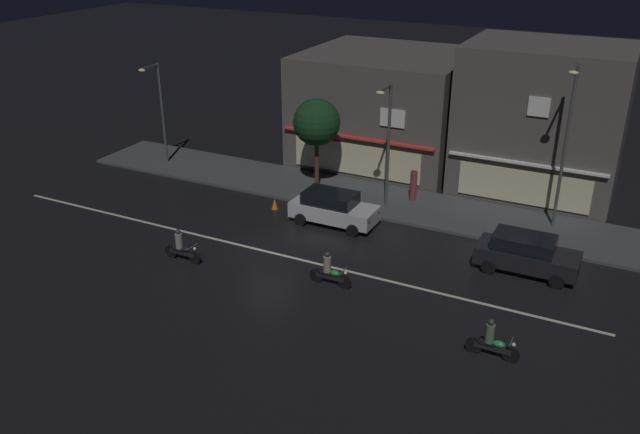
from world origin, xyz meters
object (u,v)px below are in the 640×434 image
object	(u,v)px
streetlamp_west	(159,104)
motorcycle_opposite_lane	(492,342)
streetlamp_east	(566,136)
traffic_cone	(275,204)
motorcycle_following	(181,248)
parked_car_trailing	(333,208)
parked_car_near_kerb	(526,253)
motorcycle_lead	(329,271)
streetlamp_mid	(387,136)
pedestrian_on_sidewalk	(413,185)

from	to	relation	value
streetlamp_west	motorcycle_opposite_lane	world-z (taller)	streetlamp_west
streetlamp_east	traffic_cone	bearing A→B (deg)	-163.40
motorcycle_following	traffic_cone	xyz separation A→B (m)	(0.81, 6.84, -0.36)
streetlamp_west	parked_car_trailing	distance (m)	13.71
parked_car_near_kerb	parked_car_trailing	size ratio (longest dim) A/B	1.00
parked_car_near_kerb	motorcycle_opposite_lane	world-z (taller)	parked_car_near_kerb
parked_car_near_kerb	motorcycle_lead	size ratio (longest dim) A/B	2.26
streetlamp_mid	streetlamp_east	bearing A→B (deg)	9.69
motorcycle_following	motorcycle_opposite_lane	xyz separation A→B (m)	(14.08, -0.93, 0.00)
pedestrian_on_sidewalk	motorcycle_lead	size ratio (longest dim) A/B	0.97
streetlamp_west	streetlamp_east	size ratio (longest dim) A/B	0.76
motorcycle_lead	streetlamp_west	bearing A→B (deg)	-26.52
streetlamp_west	streetlamp_east	distance (m)	23.01
motorcycle_opposite_lane	streetlamp_east	bearing A→B (deg)	-83.04
streetlamp_west	motorcycle_following	distance (m)	13.35
parked_car_trailing	motorcycle_following	distance (m)	7.87
motorcycle_lead	streetlamp_east	bearing A→B (deg)	-124.62
pedestrian_on_sidewalk	motorcycle_lead	world-z (taller)	pedestrian_on_sidewalk
parked_car_trailing	parked_car_near_kerb	bearing A→B (deg)	-3.98
parked_car_near_kerb	motorcycle_following	world-z (taller)	parked_car_near_kerb
traffic_cone	parked_car_trailing	bearing A→B (deg)	-4.59
motorcycle_opposite_lane	traffic_cone	distance (m)	15.38
parked_car_trailing	motorcycle_following	xyz separation A→B (m)	(-4.35, -6.55, -0.24)
motorcycle_following	pedestrian_on_sidewalk	bearing A→B (deg)	-130.96
streetlamp_mid	motorcycle_lead	size ratio (longest dim) A/B	3.42
parked_car_trailing	streetlamp_west	bearing A→B (deg)	166.71
streetlamp_mid	motorcycle_following	world-z (taller)	streetlamp_mid
parked_car_trailing	motorcycle_lead	bearing A→B (deg)	-65.77
parked_car_trailing	streetlamp_east	bearing A→B (deg)	23.41
motorcycle_following	motorcycle_opposite_lane	bearing A→B (deg)	167.86
parked_car_trailing	traffic_cone	distance (m)	3.60
streetlamp_west	motorcycle_following	xyz separation A→B (m)	(8.68, -9.63, -3.17)
streetlamp_west	traffic_cone	xyz separation A→B (m)	(9.50, -2.80, -3.53)
streetlamp_east	parked_car_trailing	size ratio (longest dim) A/B	1.86
streetlamp_east	parked_car_near_kerb	xyz separation A→B (m)	(-0.37, -4.96, -3.92)
pedestrian_on_sidewalk	motorcycle_following	distance (m)	12.99
parked_car_trailing	motorcycle_following	world-z (taller)	parked_car_trailing
parked_car_near_kerb	motorcycle_lead	world-z (taller)	parked_car_near_kerb
streetlamp_west	parked_car_trailing	xyz separation A→B (m)	(13.03, -3.08, -2.94)
streetlamp_east	pedestrian_on_sidewalk	xyz separation A→B (m)	(-7.28, 0.09, -3.80)
motorcycle_opposite_lane	streetlamp_west	bearing A→B (deg)	-17.00
streetlamp_west	streetlamp_east	bearing A→B (deg)	3.03
parked_car_near_kerb	motorcycle_following	size ratio (longest dim) A/B	2.26
streetlamp_mid	motorcycle_lead	world-z (taller)	streetlamp_mid
streetlamp_east	parked_car_trailing	xyz separation A→B (m)	(-9.92, -4.30, -3.92)
streetlamp_west	parked_car_near_kerb	world-z (taller)	streetlamp_west
streetlamp_west	motorcycle_lead	xyz separation A→B (m)	(15.52, -8.61, -3.17)
streetlamp_mid	pedestrian_on_sidewalk	size ratio (longest dim) A/B	3.54
parked_car_near_kerb	motorcycle_opposite_lane	size ratio (longest dim) A/B	2.26
streetlamp_mid	motorcycle_opposite_lane	size ratio (longest dim) A/B	3.42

